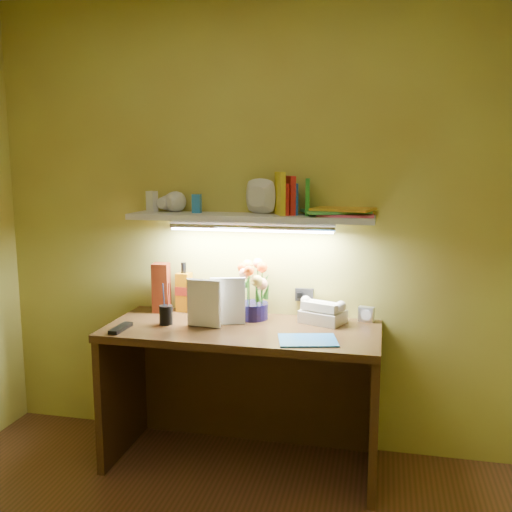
{
  "coord_description": "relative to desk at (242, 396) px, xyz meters",
  "views": [
    {
      "loc": [
        0.69,
        -1.54,
        1.58
      ],
      "look_at": [
        0.04,
        1.35,
        1.1
      ],
      "focal_mm": 40.0,
      "sensor_mm": 36.0,
      "label": 1
    }
  ],
  "objects": [
    {
      "name": "desk",
      "position": [
        0.0,
        0.0,
        0.0
      ],
      "size": [
        1.4,
        0.6,
        0.75
      ],
      "primitive_type": "cube",
      "color": "#321B0D",
      "rests_on": "ground"
    },
    {
      "name": "whisky_bottle",
      "position": [
        -0.4,
        0.25,
        0.51
      ],
      "size": [
        0.08,
        0.08,
        0.28
      ],
      "primitive_type": null,
      "rotation": [
        0.0,
        0.0,
        -0.09
      ],
      "color": "#C17506",
      "rests_on": "desk"
    },
    {
      "name": "art_card",
      "position": [
        -0.26,
        0.2,
        0.46
      ],
      "size": [
        0.18,
        0.06,
        0.18
      ],
      "primitive_type": null,
      "rotation": [
        0.0,
        0.0,
        -0.13
      ],
      "color": "silver",
      "rests_on": "desk"
    },
    {
      "name": "desk_clock",
      "position": [
        0.62,
        0.25,
        0.41
      ],
      "size": [
        0.09,
        0.06,
        0.08
      ],
      "primitive_type": "cube",
      "rotation": [
        0.0,
        0.0,
        -0.26
      ],
      "color": "silver",
      "rests_on": "desk"
    },
    {
      "name": "pen_cup",
      "position": [
        -0.4,
        -0.03,
        0.46
      ],
      "size": [
        0.08,
        0.08,
        0.17
      ],
      "primitive_type": "cylinder",
      "rotation": [
        0.0,
        0.0,
        0.19
      ],
      "color": "black",
      "rests_on": "desk"
    },
    {
      "name": "telephone",
      "position": [
        0.39,
        0.18,
        0.44
      ],
      "size": [
        0.26,
        0.23,
        0.13
      ],
      "primitive_type": null,
      "rotation": [
        0.0,
        0.0,
        -0.37
      ],
      "color": "beige",
      "rests_on": "desk"
    },
    {
      "name": "desk_book_a",
      "position": [
        -0.29,
        -0.03,
        0.5
      ],
      "size": [
        0.19,
        0.05,
        0.25
      ],
      "primitive_type": "imported",
      "rotation": [
        0.0,
        0.0,
        -0.15
      ],
      "color": "white",
      "rests_on": "desk"
    },
    {
      "name": "blue_folder",
      "position": [
        0.36,
        -0.15,
        0.38
      ],
      "size": [
        0.31,
        0.26,
        0.01
      ],
      "primitive_type": "cube",
      "rotation": [
        0.0,
        0.0,
        0.23
      ],
      "color": "blue",
      "rests_on": "desk"
    },
    {
      "name": "desk_book_b",
      "position": [
        -0.17,
        0.01,
        0.5
      ],
      "size": [
        0.18,
        0.07,
        0.25
      ],
      "primitive_type": "imported",
      "rotation": [
        0.0,
        0.0,
        0.26
      ],
      "color": "silver",
      "rests_on": "desk"
    },
    {
      "name": "tv_remote",
      "position": [
        -0.59,
        -0.18,
        0.38
      ],
      "size": [
        0.05,
        0.18,
        0.02
      ],
      "primitive_type": "cube",
      "rotation": [
        0.0,
        0.0,
        -0.03
      ],
      "color": "black",
      "rests_on": "desk"
    },
    {
      "name": "wall_shelf",
      "position": [
        0.03,
        0.19,
        0.96
      ],
      "size": [
        1.3,
        0.34,
        0.25
      ],
      "color": "silver",
      "rests_on": "ground"
    },
    {
      "name": "flower_bouquet",
      "position": [
        0.01,
        0.18,
        0.53
      ],
      "size": [
        0.24,
        0.24,
        0.3
      ],
      "primitive_type": null,
      "rotation": [
        0.0,
        0.0,
        0.31
      ],
      "color": "#100C38",
      "rests_on": "desk"
    },
    {
      "name": "whisky_box",
      "position": [
        -0.52,
        0.2,
        0.51
      ],
      "size": [
        0.1,
        0.1,
        0.28
      ],
      "primitive_type": "cube",
      "rotation": [
        0.0,
        0.0,
        0.12
      ],
      "color": "#62200C",
      "rests_on": "desk"
    }
  ]
}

